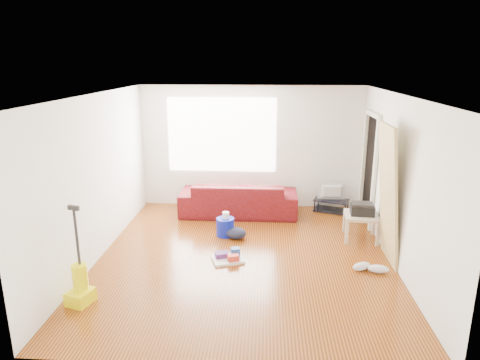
# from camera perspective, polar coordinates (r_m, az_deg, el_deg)

# --- Properties ---
(room) EXTENTS (4.51, 5.01, 2.51)m
(room) POSITION_cam_1_polar(r_m,az_deg,el_deg) (6.49, 1.32, 0.33)
(room) COLOR #442806
(room) RESTS_ON ground
(sofa) EXTENTS (2.30, 0.90, 0.67)m
(sofa) POSITION_cam_1_polar(r_m,az_deg,el_deg) (8.60, -0.19, -4.53)
(sofa) COLOR #480801
(sofa) RESTS_ON ground
(tv_stand) EXTENTS (0.76, 0.59, 0.25)m
(tv_stand) POSITION_cam_1_polar(r_m,az_deg,el_deg) (8.89, 12.07, -3.28)
(tv_stand) COLOR black
(tv_stand) RESTS_ON ground
(tv) EXTENTS (0.56, 0.07, 0.32)m
(tv) POSITION_cam_1_polar(r_m,az_deg,el_deg) (8.81, 12.18, -1.56)
(tv) COLOR black
(tv) RESTS_ON tv_stand
(side_table) EXTENTS (0.60, 0.60, 0.45)m
(side_table) POSITION_cam_1_polar(r_m,az_deg,el_deg) (7.58, 15.89, -4.94)
(side_table) COLOR tan
(side_table) RESTS_ON ground
(printer) EXTENTS (0.41, 0.33, 0.20)m
(printer) POSITION_cam_1_polar(r_m,az_deg,el_deg) (7.52, 15.99, -3.72)
(printer) COLOR black
(printer) RESTS_ON side_table
(bucket) EXTENTS (0.35, 0.35, 0.32)m
(bucket) POSITION_cam_1_polar(r_m,az_deg,el_deg) (7.59, -1.96, -7.37)
(bucket) COLOR #0C19AA
(bucket) RESTS_ON ground
(toilet_paper) EXTENTS (0.12, 0.12, 0.11)m
(toilet_paper) POSITION_cam_1_polar(r_m,az_deg,el_deg) (7.52, -1.90, -5.83)
(toilet_paper) COLOR white
(toilet_paper) RESTS_ON bucket
(cleaning_tray) EXTENTS (0.56, 0.50, 0.17)m
(cleaning_tray) POSITION_cam_1_polar(r_m,az_deg,el_deg) (6.68, -1.53, -10.24)
(cleaning_tray) COLOR white
(cleaning_tray) RESTS_ON ground
(backpack) EXTENTS (0.42, 0.36, 0.20)m
(backpack) POSITION_cam_1_polar(r_m,az_deg,el_deg) (7.46, -0.53, -7.78)
(backpack) COLOR black
(backpack) RESTS_ON ground
(sneakers) EXTENTS (0.55, 0.28, 0.12)m
(sneakers) POSITION_cam_1_polar(r_m,az_deg,el_deg) (6.62, 16.93, -11.12)
(sneakers) COLOR silver
(sneakers) RESTS_ON ground
(vacuum) EXTENTS (0.35, 0.37, 1.28)m
(vacuum) POSITION_cam_1_polar(r_m,az_deg,el_deg) (5.90, -20.54, -13.00)
(vacuum) COLOR #E9E604
(vacuum) RESTS_ON ground
(door_panel) EXTENTS (0.26, 0.84, 2.10)m
(door_panel) POSITION_cam_1_polar(r_m,az_deg,el_deg) (7.08, 18.39, -10.00)
(door_panel) COLOR tan
(door_panel) RESTS_ON ground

